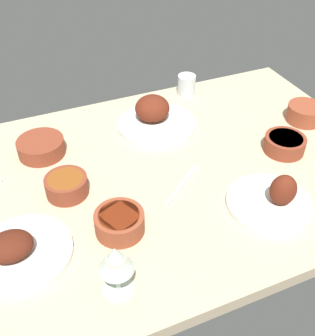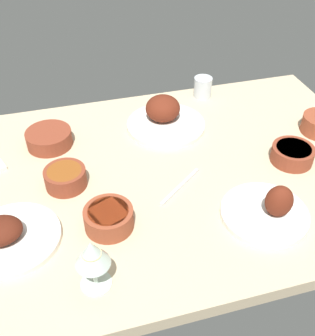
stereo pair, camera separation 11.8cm
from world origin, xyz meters
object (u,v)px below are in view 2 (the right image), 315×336
at_px(bowl_soup, 65,177).
at_px(bowl_onions, 49,138).
at_px(wine_glass, 92,256).
at_px(bowl_sauce, 109,218).
at_px(fork_loose, 180,186).
at_px(water_tumbler, 203,87).
at_px(plate_near_viewer, 8,235).
at_px(bowl_potatoes, 292,154).
at_px(plate_center_main, 164,116).
at_px(plate_far_side, 269,210).

relative_size(bowl_soup, bowl_onions, 0.81).
bearing_deg(wine_glass, bowl_sauce, -110.08).
height_order(bowl_onions, fork_loose, bowl_onions).
height_order(bowl_onions, water_tumbler, water_tumbler).
bearing_deg(water_tumbler, plate_near_viewer, 37.51).
relative_size(plate_near_viewer, bowl_potatoes, 1.86).
height_order(plate_near_viewer, bowl_potatoes, plate_near_viewer).
bearing_deg(plate_center_main, water_tumbler, -142.72).
bearing_deg(wine_glass, bowl_potatoes, -156.56).
bearing_deg(bowl_potatoes, bowl_onions, -21.76).
height_order(water_tumbler, fork_loose, water_tumbler).
bearing_deg(water_tumbler, bowl_sauce, 50.56).
bearing_deg(plate_near_viewer, wine_glass, 136.14).
distance_m(plate_far_side, bowl_sauce, 0.41).
bearing_deg(plate_center_main, bowl_onions, 2.12).
bearing_deg(plate_center_main, bowl_sauce, 57.09).
bearing_deg(water_tumbler, plate_far_side, 85.32).
xyz_separation_m(bowl_sauce, fork_loose, (-0.22, -0.09, -0.03)).
height_order(bowl_onions, bowl_sauce, bowl_sauce).
height_order(bowl_sauce, wine_glass, wine_glass).
height_order(bowl_onions, wine_glass, wine_glass).
xyz_separation_m(plate_near_viewer, fork_loose, (-0.46, -0.07, -0.02)).
xyz_separation_m(bowl_onions, fork_loose, (-0.34, 0.30, -0.02)).
bearing_deg(bowl_sauce, bowl_soup, -64.51).
xyz_separation_m(plate_near_viewer, bowl_potatoes, (-0.82, -0.10, 0.01)).
xyz_separation_m(plate_center_main, bowl_onions, (0.38, 0.01, -0.00)).
bearing_deg(bowl_onions, bowl_soup, 98.39).
height_order(plate_far_side, bowl_sauce, plate_far_side).
relative_size(bowl_soup, water_tumbler, 1.54).
bearing_deg(plate_far_side, bowl_onions, -41.98).
xyz_separation_m(plate_near_viewer, bowl_onions, (-0.12, -0.38, 0.01)).
xyz_separation_m(plate_center_main, fork_loose, (0.05, 0.32, -0.03)).
distance_m(bowl_soup, bowl_sauce, 0.21).
relative_size(wine_glass, fork_loose, 0.78).
xyz_separation_m(bowl_sauce, wine_glass, (0.06, 0.16, 0.07)).
bearing_deg(bowl_potatoes, water_tumbler, -74.18).
xyz_separation_m(plate_center_main, bowl_potatoes, (-0.31, 0.29, -0.00)).
xyz_separation_m(plate_far_side, bowl_soup, (0.49, -0.26, 0.00)).
distance_m(plate_far_side, water_tumbler, 0.63).
xyz_separation_m(plate_near_viewer, bowl_sauce, (-0.24, 0.02, 0.01)).
bearing_deg(water_tumbler, bowl_soup, 34.00).
relative_size(plate_center_main, wine_glass, 1.87).
height_order(plate_far_side, wine_glass, wine_glass).
height_order(plate_center_main, bowl_soup, plate_center_main).
bearing_deg(bowl_sauce, wine_glass, 69.92).
relative_size(plate_far_side, bowl_potatoes, 1.80).
distance_m(bowl_soup, fork_loose, 0.32).
xyz_separation_m(bowl_onions, water_tumbler, (-0.57, -0.16, 0.01)).
distance_m(plate_near_viewer, bowl_soup, 0.23).
height_order(bowl_soup, bowl_sauce, bowl_sauce).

